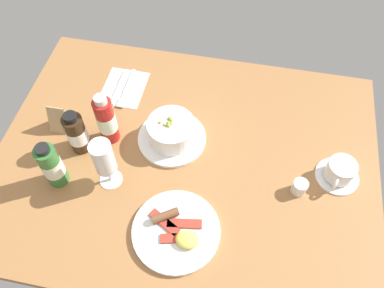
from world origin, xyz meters
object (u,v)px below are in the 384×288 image
at_px(cutlery_setting, 123,88).
at_px(coffee_cup, 340,172).
at_px(sauce_bottle_green, 52,166).
at_px(menu_card, 59,117).
at_px(porridge_bowl, 171,132).
at_px(creamer_jug, 300,187).
at_px(sauce_bottle_brown, 77,133).
at_px(breakfast_plate, 177,231).
at_px(wine_glass, 104,159).
at_px(sauce_bottle_red, 106,120).

relative_size(cutlery_setting, coffee_cup, 1.33).
xyz_separation_m(coffee_cup, sauce_bottle_green, (0.76, 0.16, 0.04)).
relative_size(coffee_cup, menu_card, 1.42).
height_order(porridge_bowl, sauce_bottle_green, sauce_bottle_green).
bearing_deg(creamer_jug, menu_card, -6.62).
distance_m(sauce_bottle_brown, breakfast_plate, 0.39).
bearing_deg(wine_glass, menu_card, -36.56).
distance_m(wine_glass, sauce_bottle_green, 0.15).
relative_size(cutlery_setting, sauce_bottle_red, 0.93).
relative_size(cutlery_setting, sauce_bottle_green, 1.04).
height_order(wine_glass, breakfast_plate, wine_glass).
xyz_separation_m(porridge_bowl, sauce_bottle_green, (0.28, 0.19, 0.04)).
distance_m(sauce_bottle_red, sauce_bottle_green, 0.19).
distance_m(creamer_jug, sauce_bottle_brown, 0.63).
distance_m(wine_glass, breakfast_plate, 0.26).
height_order(sauce_bottle_brown, menu_card, sauce_bottle_brown).
distance_m(cutlery_setting, sauce_bottle_red, 0.21).
xyz_separation_m(porridge_bowl, cutlery_setting, (0.20, -0.17, -0.04)).
xyz_separation_m(cutlery_setting, menu_card, (0.14, 0.18, 0.04)).
bearing_deg(menu_card, sauce_bottle_red, 175.99).
bearing_deg(creamer_jug, coffee_cup, -148.06).
bearing_deg(sauce_bottle_brown, menu_card, -35.47).
bearing_deg(creamer_jug, breakfast_plate, 31.16).
relative_size(wine_glass, sauce_bottle_red, 0.94).
relative_size(coffee_cup, creamer_jug, 2.53).
height_order(sauce_bottle_red, breakfast_plate, sauce_bottle_red).
bearing_deg(menu_card, wine_glass, 143.44).
height_order(sauce_bottle_green, menu_card, sauce_bottle_green).
distance_m(coffee_cup, sauce_bottle_red, 0.66).
xyz_separation_m(porridge_bowl, wine_glass, (0.14, 0.17, 0.07)).
xyz_separation_m(wine_glass, sauce_bottle_green, (0.14, 0.03, -0.03)).
height_order(coffee_cup, sauce_bottle_brown, sauce_bottle_brown).
distance_m(sauce_bottle_red, breakfast_plate, 0.37).
xyz_separation_m(porridge_bowl, menu_card, (0.34, 0.02, 0.01)).
xyz_separation_m(wine_glass, menu_card, (0.20, -0.15, -0.07)).
distance_m(cutlery_setting, menu_card, 0.23).
xyz_separation_m(creamer_jug, wine_glass, (0.51, 0.07, 0.09)).
relative_size(porridge_bowl, coffee_cup, 1.61).
bearing_deg(breakfast_plate, porridge_bowl, -74.72).
bearing_deg(wine_glass, sauce_bottle_brown, -37.34).
height_order(cutlery_setting, sauce_bottle_red, sauce_bottle_red).
bearing_deg(coffee_cup, cutlery_setting, -16.37).
relative_size(coffee_cup, sauce_bottle_brown, 0.84).
bearing_deg(porridge_bowl, sauce_bottle_brown, 16.89).
relative_size(sauce_bottle_brown, sauce_bottle_green, 0.94).
height_order(sauce_bottle_red, sauce_bottle_green, sauce_bottle_red).
xyz_separation_m(porridge_bowl, sauce_bottle_red, (0.18, 0.03, 0.04)).
relative_size(cutlery_setting, creamer_jug, 3.37).
height_order(coffee_cup, breakfast_plate, coffee_cup).
bearing_deg(sauce_bottle_red, wine_glass, 107.60).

